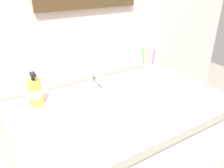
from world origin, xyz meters
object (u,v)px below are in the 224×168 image
object	(u,v)px
toothbrush_green	(144,59)
soap_dispenser	(35,92)
toothbrush_cup	(149,73)
toothbrush_purple	(153,60)
toothbrush_yellow	(148,59)
faucet	(92,73)

from	to	relation	value
toothbrush_green	soap_dispenser	xyz separation A→B (m)	(-0.58, 0.04, -0.06)
toothbrush_cup	toothbrush_purple	bearing A→B (deg)	6.42
toothbrush_yellow	faucet	bearing A→B (deg)	166.13
toothbrush_yellow	soap_dispenser	xyz separation A→B (m)	(-0.62, 0.03, -0.05)
toothbrush_purple	faucet	bearing A→B (deg)	159.63
toothbrush_cup	soap_dispenser	xyz separation A→B (m)	(-0.60, 0.07, 0.02)
toothbrush_cup	faucet	bearing A→B (deg)	157.98
faucet	toothbrush_purple	world-z (taller)	toothbrush_purple
toothbrush_yellow	toothbrush_green	size ratio (longest dim) A/B	0.94
toothbrush_purple	toothbrush_green	size ratio (longest dim) A/B	0.96
soap_dispenser	toothbrush_cup	bearing A→B (deg)	-6.65
toothbrush_purple	toothbrush_green	distance (m)	0.05
toothbrush_purple	soap_dispenser	distance (m)	0.62
faucet	toothbrush_green	world-z (taller)	toothbrush_green
toothbrush_purple	soap_dispenser	world-z (taller)	toothbrush_purple
faucet	toothbrush_cup	distance (m)	0.32
faucet	soap_dispenser	bearing A→B (deg)	-171.04
faucet	soap_dispenser	xyz separation A→B (m)	(-0.31, -0.05, -0.01)
faucet	toothbrush_purple	xyz separation A→B (m)	(0.31, -0.12, 0.05)
toothbrush_purple	toothbrush_yellow	xyz separation A→B (m)	(-0.00, 0.04, -0.00)
toothbrush_yellow	toothbrush_green	distance (m)	0.04
soap_dispenser	toothbrush_purple	bearing A→B (deg)	-6.23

